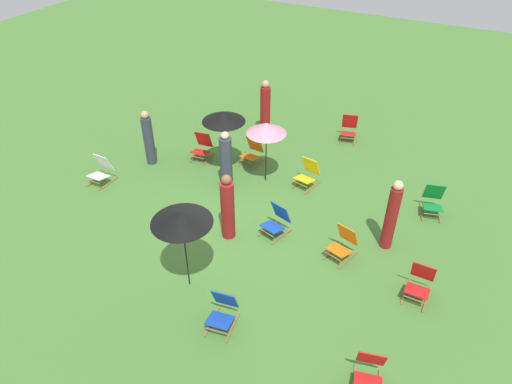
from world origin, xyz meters
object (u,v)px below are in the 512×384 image
deckchair_5 (102,170)px  deckchair_0 (433,201)px  umbrella_2 (224,117)px  deckchair_2 (202,147)px  umbrella_0 (266,128)px  person_1 (226,162)px  person_2 (149,139)px  umbrella_1 (181,218)px  deckchair_4 (223,311)px  deckchair_9 (369,372)px  deckchair_10 (420,282)px  deckchair_3 (308,174)px  deckchair_7 (252,151)px  deckchair_6 (343,243)px  person_4 (265,110)px  person_0 (228,208)px  person_3 (391,216)px  deckchair_8 (277,221)px  deckchair_1 (349,128)px

deckchair_5 → deckchair_0: bearing=19.6°
umbrella_2 → deckchair_2: bearing=163.4°
umbrella_0 → person_1: umbrella_0 is taller
person_2 → deckchair_0: bearing=-65.7°
umbrella_0 → umbrella_1: bearing=-86.4°
deckchair_4 → deckchair_5: same height
deckchair_9 → deckchair_10: 2.52m
deckchair_3 → deckchair_4: same height
deckchair_9 → umbrella_0: 6.64m
deckchair_7 → person_2: size_ratio=0.49×
deckchair_6 → person_4: bearing=150.2°
person_0 → person_3: size_ratio=0.95×
person_0 → person_1: size_ratio=1.02×
deckchair_5 → deckchair_6: bearing=3.2°
deckchair_3 → deckchair_8: size_ratio=0.98×
umbrella_2 → person_1: (0.45, -0.71, -0.94)m
umbrella_1 → person_2: (-3.73, 3.56, -1.05)m
deckchair_10 → person_4: 7.52m
umbrella_1 → person_3: 4.78m
deckchair_5 → umbrella_2: (2.81, 2.07, 1.39)m
deckchair_1 → person_1: size_ratio=0.49×
umbrella_0 → deckchair_6: bearing=-33.4°
deckchair_5 → person_0: size_ratio=0.47×
person_1 → person_3: (4.55, -0.34, 0.09)m
deckchair_1 → umbrella_2: size_ratio=0.45×
person_3 → deckchair_7: bearing=-97.2°
deckchair_9 → deckchair_7: bearing=119.9°
deckchair_5 → person_3: bearing=8.8°
deckchair_9 → umbrella_0: bearing=119.0°
person_1 → person_0: bearing=-56.6°
deckchair_5 → umbrella_2: 3.76m
deckchair_4 → person_3: size_ratio=0.44×
person_4 → umbrella_1: bearing=156.4°
person_1 → person_2: (-2.65, 0.06, -0.01)m
deckchair_1 → deckchair_2: size_ratio=1.03×
deckchair_5 → person_1: (3.26, 1.37, 0.45)m
deckchair_0 → umbrella_2: size_ratio=0.45×
umbrella_0 → person_0: bearing=-84.6°
deckchair_6 → person_4: 5.91m
deckchair_10 → person_2: 8.36m
deckchair_5 → deckchair_4: bearing=-24.7°
deckchair_3 → person_2: (-4.60, -1.07, 0.44)m
umbrella_2 → person_3: 5.18m
person_0 → person_1: person_0 is taller
deckchair_1 → person_2: size_ratio=0.51×
person_4 → person_3: bearing=-161.0°
deckchair_1 → person_2: (-4.80, -4.08, 0.44)m
deckchair_3 → person_4: person_4 is taller
person_0 → person_3: 3.76m
deckchair_5 → umbrella_2: size_ratio=0.44×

